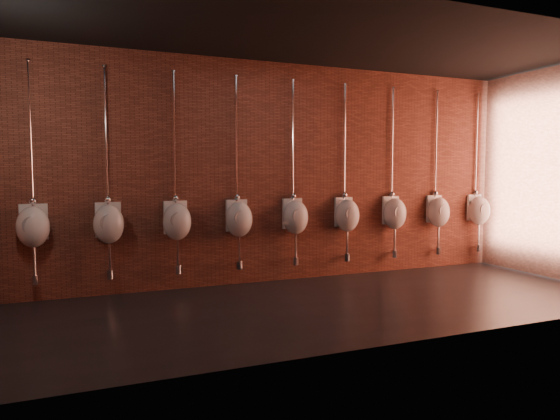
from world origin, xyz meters
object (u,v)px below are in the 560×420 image
(urinal_7, at_px, (395,213))
(urinal_9, at_px, (479,210))
(urinal_6, at_px, (347,215))
(urinal_8, at_px, (438,211))
(urinal_4, at_px, (239,218))
(urinal_1, at_px, (33,226))
(urinal_5, at_px, (295,216))
(urinal_2, at_px, (109,223))
(urinal_3, at_px, (177,221))

(urinal_7, distance_m, urinal_9, 1.74)
(urinal_6, bearing_deg, urinal_8, 0.00)
(urinal_6, relative_size, urinal_7, 1.00)
(urinal_4, height_order, urinal_6, same)
(urinal_1, xyz_separation_m, urinal_6, (4.34, 0.00, 0.00))
(urinal_8, bearing_deg, urinal_9, 0.00)
(urinal_5, bearing_deg, urinal_9, 0.00)
(urinal_2, height_order, urinal_3, same)
(urinal_6, relative_size, urinal_9, 1.00)
(urinal_4, distance_m, urinal_5, 0.87)
(urinal_5, distance_m, urinal_6, 0.87)
(urinal_4, height_order, urinal_8, same)
(urinal_1, height_order, urinal_7, same)
(urinal_5, bearing_deg, urinal_4, 180.00)
(urinal_5, height_order, urinal_7, same)
(urinal_7, bearing_deg, urinal_2, 180.00)
(urinal_3, distance_m, urinal_7, 3.47)
(urinal_7, bearing_deg, urinal_6, 180.00)
(urinal_1, distance_m, urinal_8, 6.08)
(urinal_4, bearing_deg, urinal_8, 0.00)
(urinal_1, relative_size, urinal_6, 1.00)
(urinal_2, distance_m, urinal_8, 5.21)
(urinal_2, distance_m, urinal_3, 0.87)
(urinal_5, xyz_separation_m, urinal_6, (0.87, 0.00, 0.00))
(urinal_1, bearing_deg, urinal_6, 0.00)
(urinal_2, relative_size, urinal_5, 1.00)
(urinal_6, distance_m, urinal_7, 0.87)
(urinal_3, bearing_deg, urinal_5, 0.00)
(urinal_8, bearing_deg, urinal_4, 180.00)
(urinal_3, relative_size, urinal_6, 1.00)
(urinal_3, bearing_deg, urinal_2, 180.00)
(urinal_1, xyz_separation_m, urinal_4, (2.61, 0.00, 0.00))
(urinal_3, bearing_deg, urinal_4, 0.00)
(urinal_2, xyz_separation_m, urinal_4, (1.74, 0.00, 0.00))
(urinal_1, relative_size, urinal_8, 1.00)
(urinal_3, height_order, urinal_8, same)
(urinal_1, bearing_deg, urinal_5, 0.00)
(urinal_4, bearing_deg, urinal_9, 0.00)
(urinal_2, distance_m, urinal_6, 3.47)
(urinal_2, height_order, urinal_4, same)
(urinal_3, bearing_deg, urinal_8, 0.00)
(urinal_6, xyz_separation_m, urinal_9, (2.61, 0.00, 0.00))
(urinal_1, distance_m, urinal_9, 6.95)
(urinal_5, height_order, urinal_9, same)
(urinal_6, height_order, urinal_8, same)
(urinal_4, height_order, urinal_5, same)
(urinal_6, bearing_deg, urinal_1, 180.00)
(urinal_2, distance_m, urinal_4, 1.74)
(urinal_5, height_order, urinal_6, same)
(urinal_5, height_order, urinal_8, same)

